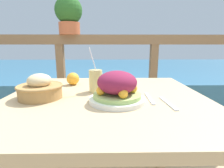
{
  "coord_description": "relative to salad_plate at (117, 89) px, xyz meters",
  "views": [
    {
      "loc": [
        0.02,
        -0.85,
        1.0
      ],
      "look_at": [
        0.03,
        0.01,
        0.8
      ],
      "focal_mm": 28.0,
      "sensor_mm": 36.0,
      "label": 1
    }
  ],
  "objects": [
    {
      "name": "bread_basket",
      "position": [
        -0.37,
        0.06,
        -0.01
      ],
      "size": [
        0.22,
        0.22,
        0.12
      ],
      "color": "#AD7F47",
      "rests_on": "patio_table"
    },
    {
      "name": "salad_plate",
      "position": [
        0.0,
        0.0,
        0.0
      ],
      "size": [
        0.25,
        0.25,
        0.14
      ],
      "color": "white",
      "rests_on": "patio_table"
    },
    {
      "name": "patio_table",
      "position": [
        -0.05,
        0.09,
        -0.16
      ],
      "size": [
        1.0,
        0.95,
        0.74
      ],
      "color": "tan",
      "rests_on": "ground_plane"
    },
    {
      "name": "fork",
      "position": [
        0.16,
        0.04,
        -0.06
      ],
      "size": [
        0.02,
        0.18,
        0.0
      ],
      "color": "silver",
      "rests_on": "patio_table"
    },
    {
      "name": "orange_near_basket",
      "position": [
        -0.27,
        0.34,
        -0.02
      ],
      "size": [
        0.08,
        0.08,
        0.08
      ],
      "color": "#F9A328",
      "rests_on": "patio_table"
    },
    {
      "name": "knife",
      "position": [
        0.22,
        -0.03,
        -0.06
      ],
      "size": [
        0.03,
        0.18,
        0.0
      ],
      "color": "silver",
      "rests_on": "patio_table"
    },
    {
      "name": "drink_glass",
      "position": [
        -0.11,
        0.18,
        -0.0
      ],
      "size": [
        0.07,
        0.07,
        0.24
      ],
      "color": "#DBCC7F",
      "rests_on": "patio_table"
    },
    {
      "name": "sea_backdrop",
      "position": [
        -0.05,
        3.45,
        -0.57
      ],
      "size": [
        12.0,
        4.0,
        0.47
      ],
      "color": "teal",
      "rests_on": "ground_plane"
    },
    {
      "name": "potted_plant",
      "position": [
        -0.4,
        0.95,
        0.46
      ],
      "size": [
        0.25,
        0.25,
        0.34
      ],
      "color": "#B75B38",
      "rests_on": "railing_fence"
    },
    {
      "name": "railing_fence",
      "position": [
        -0.05,
        0.95,
        -0.03
      ],
      "size": [
        2.8,
        0.08,
        1.09
      ],
      "color": "brown",
      "rests_on": "ground_plane"
    }
  ]
}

